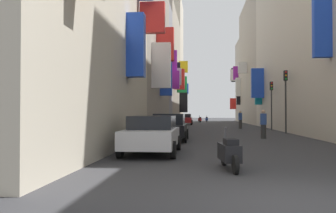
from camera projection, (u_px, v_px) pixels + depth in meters
ground_plane at (217, 127)px, 35.53m from camera, size 140.00×140.00×0.00m
building_left_mid_a at (126, 34)px, 28.62m from camera, size 7.29×14.88×16.47m
building_left_mid_b at (145, 67)px, 38.17m from camera, size 7.19×4.34×13.40m
building_left_mid_c at (156, 69)px, 48.23m from camera, size 7.39×15.82×15.49m
building_left_far at (165, 61)px, 61.26m from camera, size 7.08×10.24×21.75m
building_right_mid_a at (325, 5)px, 26.39m from camera, size 7.30×28.24×20.00m
building_right_mid_b at (267, 61)px, 49.24m from camera, size 7.26×17.71×18.10m
building_right_mid_c at (254, 81)px, 61.40m from camera, size 7.10×6.78×14.50m
parked_car_red at (185, 119)px, 43.96m from camera, size 1.93×4.37×1.40m
parked_car_silver at (152, 134)px, 12.75m from camera, size 1.99×4.04×1.42m
parked_car_black at (169, 127)px, 18.74m from camera, size 2.01×3.97×1.49m
scooter_red at (200, 119)px, 55.14m from camera, size 0.60×1.95×1.13m
scooter_silver at (182, 129)px, 22.40m from camera, size 0.80×1.76×1.13m
scooter_black at (229, 152)px, 9.17m from camera, size 0.58×1.96×1.13m
scooter_blue at (207, 119)px, 56.39m from camera, size 0.45×1.86×1.13m
pedestrian_crossing at (263, 124)px, 20.21m from camera, size 0.47×0.47×1.72m
pedestrian_near_left at (240, 120)px, 33.15m from camera, size 0.46×0.46×1.75m
traffic_light_near_corner at (286, 91)px, 25.19m from camera, size 0.26×0.34×4.69m
traffic_light_far_corner at (272, 97)px, 29.97m from camera, size 0.26×0.34×4.31m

